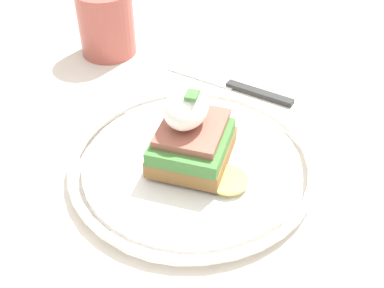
{
  "coord_description": "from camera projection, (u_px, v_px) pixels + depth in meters",
  "views": [
    {
      "loc": [
        -0.38,
        -0.12,
        1.11
      ],
      "look_at": [
        -0.01,
        -0.01,
        0.78
      ],
      "focal_mm": 45.0,
      "sensor_mm": 36.0,
      "label": 1
    }
  ],
  "objects": [
    {
      "name": "knife",
      "position": [
        238.0,
        87.0,
        0.64
      ],
      "size": [
        0.06,
        0.18,
        0.01
      ],
      "color": "#2D2D2D",
      "rests_on": "dining_table"
    },
    {
      "name": "dining_table",
      "position": [
        189.0,
        221.0,
        0.61
      ],
      "size": [
        1.06,
        0.87,
        0.75
      ],
      "color": "beige",
      "rests_on": "ground_plane"
    },
    {
      "name": "cup",
      "position": [
        106.0,
        22.0,
        0.69
      ],
      "size": [
        0.08,
        0.08,
        0.09
      ],
      "color": "#AD5147",
      "rests_on": "dining_table"
    },
    {
      "name": "plate",
      "position": [
        192.0,
        163.0,
        0.52
      ],
      "size": [
        0.27,
        0.27,
        0.02
      ],
      "color": "white",
      "rests_on": "dining_table"
    },
    {
      "name": "sandwich",
      "position": [
        192.0,
        135.0,
        0.5
      ],
      "size": [
        0.09,
        0.11,
        0.08
      ],
      "color": "olive",
      "rests_on": "plate"
    }
  ]
}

